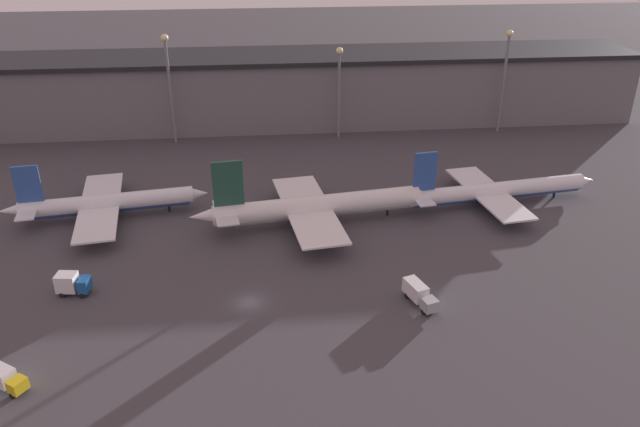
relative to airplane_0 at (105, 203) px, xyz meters
The scene contains 11 objects.
ground 42.54m from the airplane_0, 49.06° to the right, with size 600.00×600.00×0.00m, color #423F44.
terminal_building 62.45m from the airplane_0, 63.40° to the left, with size 211.49×22.48×19.13m.
airplane_0 is the anchor object (origin of this frame).
airplane_1 41.03m from the airplane_0, ahead, with size 47.95×31.16×14.34m.
airplane_2 77.45m from the airplane_0, ahead, with size 44.80×26.95×12.67m.
service_vehicle_0 48.20m from the airplane_0, 93.24° to the right, with size 5.88×4.97×2.91m.
service_vehicle_1 26.84m from the airplane_0, 89.67° to the right, with size 5.32×3.22×3.58m.
service_vehicle_3 64.10m from the airplane_0, 32.95° to the right, with size 4.34×7.55×3.14m.
lamp_post_1 45.53m from the airplane_0, 78.28° to the left, with size 1.80×1.80×27.23m.
lamp_post_2 67.45m from the airplane_0, 39.68° to the left, with size 1.80×1.80×23.28m.
lamp_post_3 104.33m from the airplane_0, 24.20° to the left, with size 1.80×1.80×26.71m.
Camera 1 is at (2.93, -80.65, 55.47)m, focal length 35.00 mm.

